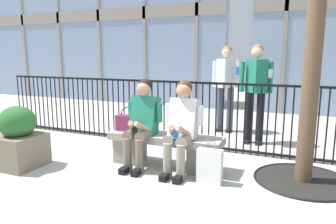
% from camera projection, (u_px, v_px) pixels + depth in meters
% --- Properties ---
extents(ground_plane, '(60.00, 60.00, 0.00)m').
position_uv_depth(ground_plane, '(165.00, 166.00, 4.35)').
color(ground_plane, '#B2ADA3').
extents(stone_bench, '(1.60, 0.44, 0.45)m').
position_uv_depth(stone_bench, '(165.00, 147.00, 4.30)').
color(stone_bench, gray).
rests_on(stone_bench, ground).
extents(seated_person_with_phone, '(0.52, 0.66, 1.21)m').
position_uv_depth(seated_person_with_phone, '(142.00, 120.00, 4.23)').
color(seated_person_with_phone, '#6B6051').
rests_on(seated_person_with_phone, ground).
extents(seated_person_companion, '(0.52, 0.66, 1.21)m').
position_uv_depth(seated_person_companion, '(181.00, 124.00, 4.01)').
color(seated_person_companion, gray).
rests_on(seated_person_companion, ground).
extents(handbag_on_bench, '(0.34, 0.15, 0.35)m').
position_uv_depth(handbag_on_bench, '(128.00, 123.00, 4.47)').
color(handbag_on_bench, '#7A234C').
rests_on(handbag_on_bench, stone_bench).
extents(shopping_bag, '(0.30, 0.13, 0.51)m').
position_uv_depth(shopping_bag, '(210.00, 166.00, 3.74)').
color(shopping_bag, white).
rests_on(shopping_bag, ground).
extents(bystander_at_railing, '(0.55, 0.44, 1.71)m').
position_uv_depth(bystander_at_railing, '(256.00, 86.00, 5.31)').
color(bystander_at_railing, black).
rests_on(bystander_at_railing, ground).
extents(bystander_further_back, '(0.55, 0.44, 1.71)m').
position_uv_depth(bystander_further_back, '(226.00, 82.00, 6.17)').
color(bystander_further_back, '#383D4C').
rests_on(bystander_further_back, ground).
extents(plaza_railing, '(7.74, 0.04, 1.11)m').
position_uv_depth(plaza_railing, '(189.00, 115.00, 5.13)').
color(plaza_railing, black).
rests_on(plaza_railing, ground).
extents(planter, '(0.58, 0.58, 0.85)m').
position_uv_depth(planter, '(19.00, 139.00, 4.27)').
color(planter, '#726656').
rests_on(planter, ground).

